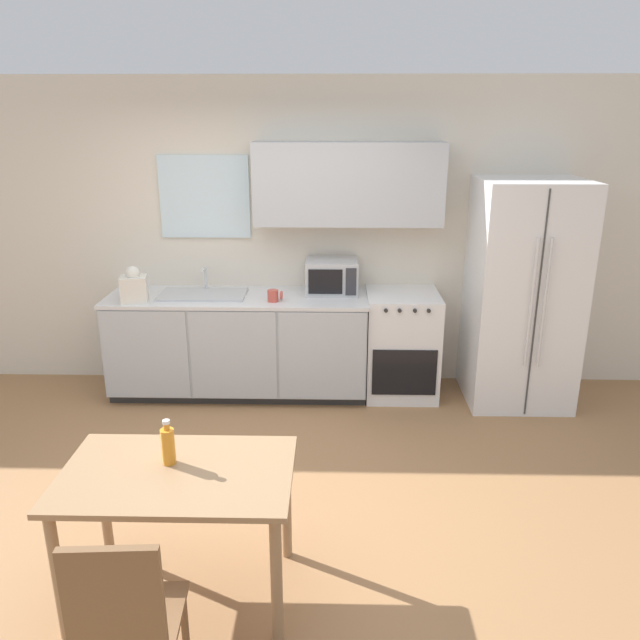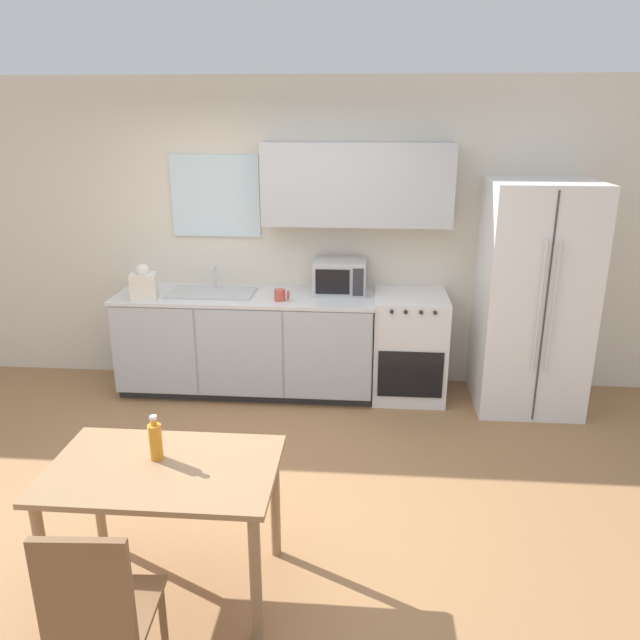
{
  "view_description": "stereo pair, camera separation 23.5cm",
  "coord_description": "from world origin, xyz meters",
  "px_view_note": "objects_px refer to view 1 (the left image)",
  "views": [
    {
      "loc": [
        0.56,
        -3.57,
        2.4
      ],
      "look_at": [
        0.47,
        0.48,
        1.05
      ],
      "focal_mm": 35.0,
      "sensor_mm": 36.0,
      "label": 1
    },
    {
      "loc": [
        0.8,
        -3.55,
        2.4
      ],
      "look_at": [
        0.47,
        0.48,
        1.05
      ],
      "focal_mm": 35.0,
      "sensor_mm": 36.0,
      "label": 2
    }
  ],
  "objects_px": {
    "microwave": "(332,276)",
    "dining_chair_near": "(124,619)",
    "oven_range": "(401,344)",
    "coffee_mug": "(274,296)",
    "drink_bottle": "(168,445)",
    "dining_table": "(178,491)",
    "refrigerator": "(522,294)"
  },
  "relations": [
    {
      "from": "refrigerator",
      "to": "microwave",
      "type": "relative_size",
      "value": 4.24
    },
    {
      "from": "dining_chair_near",
      "to": "microwave",
      "type": "bearing_deg",
      "value": 73.25
    },
    {
      "from": "dining_table",
      "to": "drink_bottle",
      "type": "xyz_separation_m",
      "value": [
        -0.05,
        0.07,
        0.21
      ]
    },
    {
      "from": "dining_table",
      "to": "dining_chair_near",
      "type": "height_order",
      "value": "dining_chair_near"
    },
    {
      "from": "coffee_mug",
      "to": "drink_bottle",
      "type": "distance_m",
      "value": 2.28
    },
    {
      "from": "oven_range",
      "to": "dining_table",
      "type": "xyz_separation_m",
      "value": [
        -1.36,
        -2.51,
        0.16
      ]
    },
    {
      "from": "refrigerator",
      "to": "drink_bottle",
      "type": "distance_m",
      "value": 3.37
    },
    {
      "from": "microwave",
      "to": "dining_chair_near",
      "type": "relative_size",
      "value": 0.48
    },
    {
      "from": "drink_bottle",
      "to": "microwave",
      "type": "bearing_deg",
      "value": 72.49
    },
    {
      "from": "oven_range",
      "to": "coffee_mug",
      "type": "bearing_deg",
      "value": -170.62
    },
    {
      "from": "refrigerator",
      "to": "drink_bottle",
      "type": "bearing_deg",
      "value": -135.54
    },
    {
      "from": "refrigerator",
      "to": "microwave",
      "type": "bearing_deg",
      "value": 173.73
    },
    {
      "from": "oven_range",
      "to": "microwave",
      "type": "height_order",
      "value": "microwave"
    },
    {
      "from": "oven_range",
      "to": "refrigerator",
      "type": "xyz_separation_m",
      "value": [
        0.99,
        -0.08,
        0.49
      ]
    },
    {
      "from": "microwave",
      "to": "drink_bottle",
      "type": "relative_size",
      "value": 1.87
    },
    {
      "from": "oven_range",
      "to": "dining_table",
      "type": "bearing_deg",
      "value": -118.49
    },
    {
      "from": "dining_table",
      "to": "oven_range",
      "type": "bearing_deg",
      "value": 61.51
    },
    {
      "from": "microwave",
      "to": "dining_table",
      "type": "relative_size",
      "value": 0.39
    },
    {
      "from": "oven_range",
      "to": "microwave",
      "type": "relative_size",
      "value": 2.06
    },
    {
      "from": "drink_bottle",
      "to": "dining_chair_near",
      "type": "bearing_deg",
      "value": -89.08
    },
    {
      "from": "oven_range",
      "to": "dining_chair_near",
      "type": "distance_m",
      "value": 3.54
    },
    {
      "from": "refrigerator",
      "to": "microwave",
      "type": "height_order",
      "value": "refrigerator"
    },
    {
      "from": "microwave",
      "to": "coffee_mug",
      "type": "bearing_deg",
      "value": -149.69
    },
    {
      "from": "microwave",
      "to": "coffee_mug",
      "type": "distance_m",
      "value": 0.57
    },
    {
      "from": "dining_table",
      "to": "drink_bottle",
      "type": "distance_m",
      "value": 0.23
    },
    {
      "from": "oven_range",
      "to": "coffee_mug",
      "type": "height_order",
      "value": "coffee_mug"
    },
    {
      "from": "refrigerator",
      "to": "dining_table",
      "type": "bearing_deg",
      "value": -134.01
    },
    {
      "from": "drink_bottle",
      "to": "dining_table",
      "type": "bearing_deg",
      "value": -54.63
    },
    {
      "from": "refrigerator",
      "to": "dining_table",
      "type": "relative_size",
      "value": 1.66
    },
    {
      "from": "oven_range",
      "to": "refrigerator",
      "type": "distance_m",
      "value": 1.11
    },
    {
      "from": "oven_range",
      "to": "refrigerator",
      "type": "bearing_deg",
      "value": -4.41
    },
    {
      "from": "dining_table",
      "to": "drink_bottle",
      "type": "bearing_deg",
      "value": 125.37
    }
  ]
}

